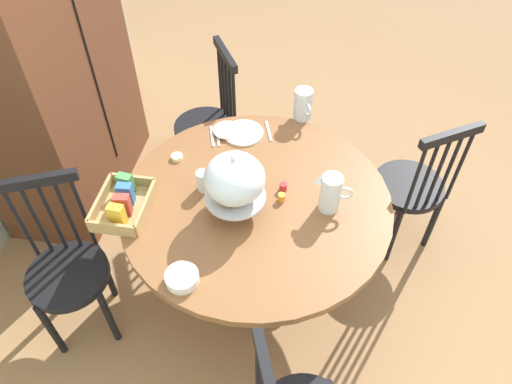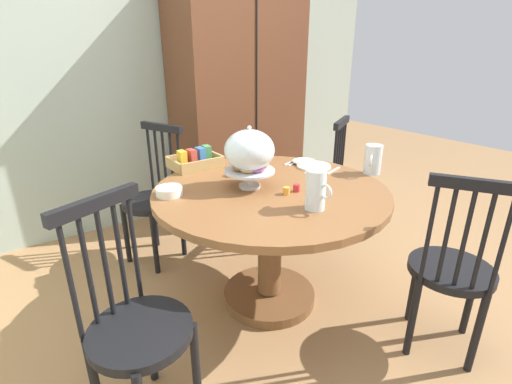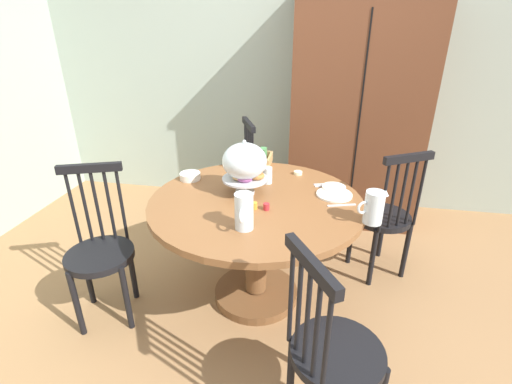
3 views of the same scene
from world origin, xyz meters
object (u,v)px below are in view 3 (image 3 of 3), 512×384
pastry_stand_with_dome (245,163)px  china_plate_large (334,195)px  windsor_chair_near_window (100,253)px  cereal_basket (250,158)px  windsor_chair_facing_door (384,218)px  wooden_armoire (357,114)px  dining_table (256,227)px  milk_pitcher (374,209)px  china_plate_small (334,187)px  windsor_chair_far_side (234,182)px  windsor_chair_by_cabinet (332,355)px  cereal_bowl (190,176)px  drinking_glass (267,175)px  butter_dish (298,173)px  orange_juice_pitcher (244,213)px

pastry_stand_with_dome → china_plate_large: 0.59m
windsor_chair_near_window → cereal_basket: (0.74, 0.91, 0.33)m
windsor_chair_near_window → windsor_chair_facing_door: same height
wooden_armoire → pastry_stand_with_dome: (-0.73, -1.23, -0.05)m
dining_table → milk_pitcher: bearing=-13.6°
pastry_stand_with_dome → china_plate_small: bearing=15.5°
windsor_chair_facing_door → china_plate_large: (-0.37, -0.30, 0.29)m
windsor_chair_far_side → pastry_stand_with_dome: bearing=-71.2°
windsor_chair_by_cabinet → windsor_chair_facing_door: 1.31m
windsor_chair_near_window → windsor_chair_by_cabinet: bearing=-20.3°
windsor_chair_by_cabinet → milk_pitcher: (0.18, 0.66, 0.37)m
cereal_bowl → drinking_glass: size_ratio=1.27×
windsor_chair_far_side → butter_dish: 0.78m
dining_table → china_plate_small: (0.46, 0.23, 0.21)m
pastry_stand_with_dome → cereal_basket: pastry_stand_with_dome is taller
windsor_chair_facing_door → cereal_bowl: 1.39m
windsor_chair_facing_door → china_plate_large: bearing=-141.3°
cereal_basket → butter_dish: 0.40m
dining_table → windsor_chair_far_side: size_ratio=1.33×
windsor_chair_near_window → cereal_bowl: size_ratio=6.96×
windsor_chair_by_cabinet → china_plate_large: size_ratio=4.43×
cereal_basket → drinking_glass: 0.38m
wooden_armoire → china_plate_large: bearing=-98.7°
dining_table → cereal_bowl: size_ratio=9.25×
windsor_chair_by_cabinet → cereal_bowl: 1.46m
dining_table → windsor_chair_far_side: bearing=112.1°
windsor_chair_far_side → butter_dish: (0.57, -0.43, 0.30)m
windsor_chair_facing_door → cereal_bowl: size_ratio=6.96×
windsor_chair_far_side → china_plate_large: (0.82, -0.73, 0.29)m
windsor_chair_far_side → drinking_glass: windsor_chair_far_side is taller
pastry_stand_with_dome → cereal_basket: 0.54m
dining_table → windsor_chair_near_window: size_ratio=1.33×
china_plate_small → cereal_bowl: 0.96m
cereal_basket → drinking_glass: (0.18, -0.34, 0.01)m
windsor_chair_near_window → pastry_stand_with_dome: bearing=25.9°
cereal_basket → china_plate_large: size_ratio=1.44×
wooden_armoire → drinking_glass: 1.23m
pastry_stand_with_dome → orange_juice_pitcher: size_ratio=1.75×
windsor_chair_far_side → china_plate_small: size_ratio=6.50×
windsor_chair_near_window → windsor_chair_facing_door: (1.73, 0.75, 0.00)m
wooden_armoire → china_plate_small: (-0.18, -1.08, -0.23)m
cereal_bowl → butter_dish: 0.75m
milk_pitcher → china_plate_small: size_ratio=1.20×
cereal_bowl → cereal_basket: bearing=47.2°
china_plate_small → cereal_bowl: bearing=-179.7°
windsor_chair_by_cabinet → drinking_glass: size_ratio=8.86×
windsor_chair_facing_door → pastry_stand_with_dome: bearing=-158.7°
dining_table → china_plate_large: 0.53m
pastry_stand_with_dome → china_plate_large: (0.55, 0.06, -0.19)m
windsor_chair_facing_door → butter_dish: 0.69m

